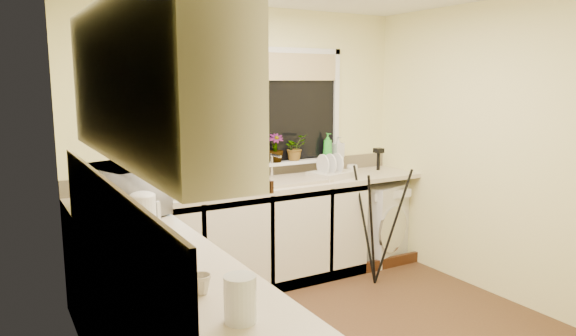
{
  "coord_description": "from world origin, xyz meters",
  "views": [
    {
      "loc": [
        -2.05,
        -2.8,
        1.8
      ],
      "look_at": [
        -0.11,
        0.55,
        1.15
      ],
      "focal_mm": 32.65,
      "sensor_mm": 36.0,
      "label": 1
    }
  ],
  "objects": [
    {
      "name": "wall_right",
      "position": [
        1.6,
        0.0,
        1.23
      ],
      "size": [
        0.0,
        3.0,
        3.0
      ],
      "primitive_type": "plane",
      "rotation": [
        1.57,
        0.0,
        -1.57
      ],
      "color": "#FCF7A8",
      "rests_on": "ground"
    },
    {
      "name": "splashback_left",
      "position": [
        -1.59,
        -0.3,
        1.12
      ],
      "size": [
        0.02,
        2.4,
        0.45
      ],
      "primitive_type": "cube",
      "color": "beige",
      "rests_on": "wall_left"
    },
    {
      "name": "soap_bottle_green",
      "position": [
        0.84,
        1.41,
        1.17
      ],
      "size": [
        0.11,
        0.11,
        0.24
      ],
      "primitive_type": "imported",
      "rotation": [
        0.0,
        0.0,
        0.17
      ],
      "color": "green",
      "rests_on": "windowsill"
    },
    {
      "name": "base_cabinet_back",
      "position": [
        -0.33,
        1.2,
        0.43
      ],
      "size": [
        2.55,
        0.6,
        0.86
      ],
      "primitive_type": "cube",
      "color": "silver",
      "rests_on": "floor"
    },
    {
      "name": "sink",
      "position": [
        0.2,
        1.2,
        0.91
      ],
      "size": [
        0.82,
        0.46,
        0.03
      ],
      "primitive_type": "cube",
      "color": "tan",
      "rests_on": "worktop_back"
    },
    {
      "name": "washing_machine",
      "position": [
        1.3,
        1.23,
        0.39
      ],
      "size": [
        0.69,
        0.67,
        0.78
      ],
      "primitive_type": "cube",
      "rotation": [
        0.0,
        0.0,
        0.31
      ],
      "color": "silver",
      "rests_on": "floor"
    },
    {
      "name": "wall_front",
      "position": [
        0.0,
        -1.5,
        1.23
      ],
      "size": [
        3.2,
        0.0,
        3.2
      ],
      "primitive_type": "plane",
      "rotation": [
        -1.57,
        0.0,
        0.0
      ],
      "color": "#FCF7A8",
      "rests_on": "ground"
    },
    {
      "name": "wall_left",
      "position": [
        -1.6,
        0.0,
        1.23
      ],
      "size": [
        0.0,
        3.0,
        3.0
      ],
      "primitive_type": "plane",
      "rotation": [
        1.57,
        0.0,
        1.57
      ],
      "color": "#FCF7A8",
      "rests_on": "ground"
    },
    {
      "name": "window_glass",
      "position": [
        0.2,
        1.49,
        1.55
      ],
      "size": [
        1.5,
        0.02,
        1.0
      ],
      "primitive_type": "cube",
      "color": "black",
      "rests_on": "wall_back"
    },
    {
      "name": "cup_back",
      "position": [
        1.03,
        1.26,
        0.94
      ],
      "size": [
        0.13,
        0.13,
        0.09
      ],
      "primitive_type": "imported",
      "rotation": [
        0.0,
        0.0,
        -0.25
      ],
      "color": "silver",
      "rests_on": "worktop_back"
    },
    {
      "name": "faucet",
      "position": [
        0.2,
        1.38,
        1.02
      ],
      "size": [
        0.03,
        0.03,
        0.24
      ],
      "primitive_type": "cylinder",
      "color": "silver",
      "rests_on": "worktop_back"
    },
    {
      "name": "plant_b",
      "position": [
        -0.11,
        1.39,
        1.17
      ],
      "size": [
        0.16,
        0.14,
        0.25
      ],
      "primitive_type": "imported",
      "rotation": [
        0.0,
        0.0,
        0.29
      ],
      "color": "#999999",
      "rests_on": "windowsill"
    },
    {
      "name": "plant_c",
      "position": [
        0.26,
        1.42,
        1.18
      ],
      "size": [
        0.18,
        0.18,
        0.26
      ],
      "primitive_type": "imported",
      "rotation": [
        0.0,
        0.0,
        -0.28
      ],
      "color": "#999999",
      "rests_on": "windowsill"
    },
    {
      "name": "glass_jug",
      "position": [
        -1.27,
        -1.11,
        0.99
      ],
      "size": [
        0.12,
        0.12,
        0.18
      ],
      "primitive_type": "cylinder",
      "color": "white",
      "rests_on": "worktop_left"
    },
    {
      "name": "windowsill",
      "position": [
        0.2,
        1.43,
        1.04
      ],
      "size": [
        1.6,
        0.14,
        0.03
      ],
      "primitive_type": "cube",
      "color": "white",
      "rests_on": "wall_back"
    },
    {
      "name": "worktop_back",
      "position": [
        0.0,
        1.2,
        0.88
      ],
      "size": [
        3.2,
        0.6,
        0.04
      ],
      "primitive_type": "cube",
      "color": "beige",
      "rests_on": "base_cabinet_back"
    },
    {
      "name": "splashback_back",
      "position": [
        0.0,
        1.49,
        0.97
      ],
      "size": [
        3.2,
        0.02,
        0.14
      ],
      "primitive_type": "cube",
      "color": "beige",
      "rests_on": "wall_back"
    },
    {
      "name": "dish_rack",
      "position": [
        0.72,
        1.16,
        0.93
      ],
      "size": [
        0.46,
        0.38,
        0.06
      ],
      "primitive_type": "cube",
      "rotation": [
        0.0,
        0.0,
        0.23
      ],
      "color": "beige",
      "rests_on": "worktop_back"
    },
    {
      "name": "microwave",
      "position": [
        -1.27,
        0.77,
        1.07
      ],
      "size": [
        0.58,
        0.7,
        0.33
      ],
      "primitive_type": "imported",
      "rotation": [
        0.0,
        0.0,
        1.91
      ],
      "color": "white",
      "rests_on": "worktop_left"
    },
    {
      "name": "window_blind",
      "position": [
        0.2,
        1.46,
        1.92
      ],
      "size": [
        1.5,
        0.02,
        0.25
      ],
      "primitive_type": "cube",
      "color": "tan",
      "rests_on": "wall_back"
    },
    {
      "name": "kettle",
      "position": [
        -1.26,
        0.32,
        1.0
      ],
      "size": [
        0.16,
        0.16,
        0.21
      ],
      "primitive_type": "cylinder",
      "color": "silver",
      "rests_on": "worktop_left"
    },
    {
      "name": "upper_cabinet",
      "position": [
        -1.44,
        -0.45,
        1.8
      ],
      "size": [
        0.28,
        1.9,
        0.7
      ],
      "primitive_type": "cube",
      "color": "silver",
      "rests_on": "wall_left"
    },
    {
      "name": "laptop",
      "position": [
        -0.73,
        1.16,
        0.97
      ],
      "size": [
        0.43,
        0.43,
        0.25
      ],
      "rotation": [
        0.0,
        0.0,
        -0.27
      ],
      "color": "#A5A6AD",
      "rests_on": "worktop_back"
    },
    {
      "name": "plant_d",
      "position": [
        0.47,
        1.43,
        1.17
      ],
      "size": [
        0.26,
        0.24,
        0.25
      ],
      "primitive_type": "imported",
      "rotation": [
        0.0,
        0.0,
        0.22
      ],
      "color": "#999999",
      "rests_on": "windowsill"
    },
    {
      "name": "cup_left",
      "position": [
        -1.31,
        -0.79,
        0.94
      ],
      "size": [
        0.1,
        0.1,
        0.08
      ],
      "primitive_type": "imported",
      "rotation": [
        0.0,
        0.0,
        0.13
      ],
      "color": "#BFB39D",
      "rests_on": "worktop_left"
    },
    {
      "name": "soap_bottle_clear",
      "position": [
        0.97,
        1.41,
        1.15
      ],
      "size": [
        0.09,
        0.1,
        0.2
      ],
      "primitive_type": "imported",
      "rotation": [
        0.0,
        0.0,
        0.03
      ],
      "color": "#999999",
      "rests_on": "windowsill"
    },
    {
      "name": "plant_a",
      "position": [
        -0.31,
        1.4,
        1.16
      ],
      "size": [
        0.13,
        0.1,
        0.22
      ],
      "primitive_type": "imported",
      "rotation": [
        0.0,
        0.0,
        -0.24
      ],
      "color": "#999999",
      "rests_on": "windowsill"
    },
    {
      "name": "tripod",
      "position": [
        0.87,
        0.68,
        0.61
      ],
      "size": [
        0.81,
        0.81,
        1.22
      ],
      "primitive_type": null,
      "rotation": [
        0.0,
        0.0,
        -0.42
      ],
      "color": "black",
      "rests_on": "floor"
    },
    {
      "name": "worktop_left",
      "position": [
        -1.3,
        -0.3,
        0.88
      ],
      "size": [
        0.6,
        2.4,
        0.04
      ],
      "primitive_type": "cube",
      "color": "beige",
      "rests_on": "base_cabinet_left"
    },
    {
      "name": "steel_jar",
      "position": [
        -1.37,
        -0.58,
        0.95
      ],
      "size": [
        0.07,
        0.07,
        0.1
      ],
      "primitive_type": "cylinder",
      "color": "silver",
      "rests_on": "worktop_left"
    },
    {
      "name": "wall_back",
      "position": [
        0.0,
        1.5,
        1.23
      ],
      "size": [
        3.2,
        0.0,
        3.2
      ],
      "primitive_type": "plane",
      "rotation": [
        1.57,
        0.0,
        0.0
      ],
      "color": "#FCF7A8",
      "rests_on": "ground"
    }
  ]
}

